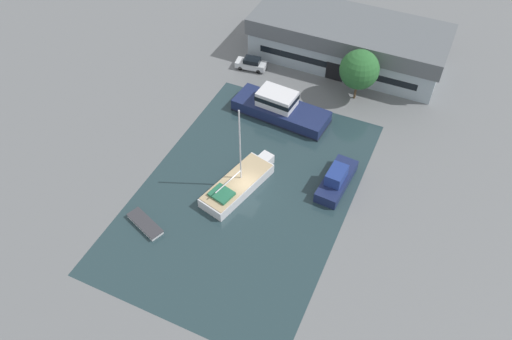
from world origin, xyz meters
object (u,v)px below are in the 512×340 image
at_px(warehouse_building, 348,41).
at_px(motor_cruiser, 280,108).
at_px(small_dinghy, 145,224).
at_px(cabin_boat, 336,180).
at_px(sailboat_moored, 238,184).
at_px(quay_tree_near_building, 359,70).
at_px(parked_car, 251,64).

xyz_separation_m(warehouse_building, motor_cruiser, (-3.75, -14.94, -1.78)).
distance_m(warehouse_building, small_dinghy, 37.58).
bearing_deg(cabin_boat, small_dinghy, -136.30).
relative_size(warehouse_building, cabin_boat, 3.82).
xyz_separation_m(sailboat_moored, small_dinghy, (-6.32, -8.40, -0.45)).
distance_m(quay_tree_near_building, cabin_boat, 16.01).
bearing_deg(small_dinghy, cabin_boat, 150.69).
xyz_separation_m(warehouse_building, sailboat_moored, (-3.10, -27.88, -2.28)).
bearing_deg(parked_car, cabin_boat, -139.52).
xyz_separation_m(sailboat_moored, cabin_boat, (9.38, 4.73, 0.24)).
bearing_deg(quay_tree_near_building, small_dinghy, -114.68).
bearing_deg(cabin_boat, sailboat_moored, -149.45).
distance_m(quay_tree_near_building, motor_cruiser, 10.83).
bearing_deg(warehouse_building, parked_car, -146.09).
height_order(parked_car, motor_cruiser, motor_cruiser).
distance_m(small_dinghy, cabin_boat, 20.48).
bearing_deg(parked_car, sailboat_moored, -166.10).
height_order(quay_tree_near_building, cabin_boat, quay_tree_near_building).
distance_m(warehouse_building, parked_car, 13.56).
xyz_separation_m(parked_car, motor_cruiser, (7.34, -7.44, 0.36)).
bearing_deg(sailboat_moored, motor_cruiser, 106.93).
height_order(warehouse_building, motor_cruiser, warehouse_building).
distance_m(sailboat_moored, cabin_boat, 10.51).
bearing_deg(warehouse_building, quay_tree_near_building, -64.63).
relative_size(motor_cruiser, cabin_boat, 1.79).
bearing_deg(parked_car, small_dinghy, 175.81).
relative_size(small_dinghy, cabin_boat, 0.67).
bearing_deg(parked_car, motor_cruiser, -142.89).
xyz_separation_m(quay_tree_near_building, cabin_boat, (2.59, -15.42, -3.43)).
bearing_deg(small_dinghy, sailboat_moored, 163.83).
bearing_deg(parked_car, warehouse_building, -63.44).
xyz_separation_m(quay_tree_near_building, small_dinghy, (-13.12, -28.54, -4.12)).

